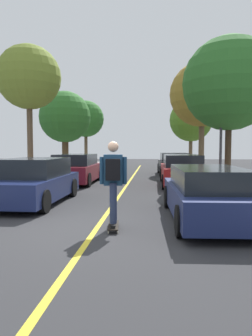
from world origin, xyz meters
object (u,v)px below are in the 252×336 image
Objects in this scene: parked_car_right_near at (182,170)px; street_tree_left_far at (86,119)px; parked_car_right_far at (174,164)px; skateboard at (113,225)px; streetlamp at (221,115)px; skateboarder at (113,178)px; parked_car_left_nearest at (34,182)px; parked_car_left_near at (76,169)px; street_tree_right_far at (191,120)px; street_tree_right_near at (202,95)px; street_tree_left_nearest at (29,78)px; parked_car_right_nearest at (208,194)px; street_tree_left_near at (65,117)px; street_tree_right_nearest at (229,84)px.

parked_car_right_near is 15.22m from street_tree_left_far.
parked_car_right_far is 4.77× the size of skateboard.
skateboard is at bearing -115.57° from streetlamp.
streetlamp is 9.32m from skateboarder.
street_tree_left_far is at bearing 96.88° from parked_car_left_nearest.
streetlamp is 9.58m from skateboard.
street_tree_right_far is (7.25, 15.19, 3.57)m from parked_car_left_near.
streetlamp is (-0.43, -8.82, -2.34)m from street_tree_right_near.
skateboarder is at bearing -58.48° from street_tree_left_nearest.
parked_car_right_nearest is 0.79× the size of street_tree_left_far.
street_tree_left_near is at bearing -164.75° from street_tree_right_near.
street_tree_right_nearest is at bearing 0.52° from parked_car_left_near.
street_tree_left_nearest is (-2.18, 5.26, 4.38)m from parked_car_left_nearest.
street_tree_right_nearest is 0.87× the size of street_tree_right_near.
parked_car_right_nearest is 2.47m from skateboard.
street_tree_left_nearest is (-7.25, -5.51, 4.38)m from parked_car_right_far.
skateboard is (-2.16, -13.78, -0.60)m from parked_car_right_far.
streetlamp is (9.00, -6.25, -0.56)m from street_tree_left_near.
skateboard is 0.48× the size of skateboarder.
street_tree_right_near is 18.37m from skateboard.
parked_car_right_nearest is at bearing -97.78° from street_tree_right_near.
street_tree_right_near is (0.00, 8.39, 0.86)m from street_tree_right_nearest.
skateboard is (2.91, -3.01, -0.59)m from parked_car_left_nearest.
streetlamp reaches higher than skateboarder.
street_tree_right_near is at bearing -23.39° from street_tree_left_far.
skateboard is at bearing -104.33° from street_tree_right_near.
street_tree_left_near is at bearing 110.33° from parked_car_left_near.
parked_car_left_near is (-0.00, 5.53, 0.01)m from parked_car_left_nearest.
street_tree_right_far is at bearing 58.62° from street_tree_left_nearest.
street_tree_right_near is at bearing 82.22° from parked_car_right_nearest.
street_tree_left_far is at bearing 119.29° from parked_car_right_near.
parked_car_left_nearest reaches higher than parked_car_right_far.
parked_car_right_near is at bearing 75.16° from skateboard.
street_tree_left_near is at bearing 100.81° from parked_car_left_nearest.
streetlamp is at bearing -92.79° from street_tree_right_near.
streetlamp is (9.00, -12.90, -1.01)m from street_tree_left_far.
parked_car_right_nearest is at bearing -44.89° from street_tree_left_nearest.
street_tree_left_nearest reaches higher than parked_car_left_nearest.
street_tree_left_far reaches higher than skateboarder.
streetlamp is at bearing -34.79° from street_tree_left_near.
parked_car_left_near is at bearing 176.92° from streetlamp.
street_tree_right_far is (2.18, 15.58, 3.55)m from parked_car_right_near.
parked_car_right_near is at bearing -103.85° from street_tree_right_near.
parked_car_left_near is at bearing -69.67° from street_tree_left_near.
street_tree_left_near is 1.01× the size of streetlamp.
streetlamp is at bearing -0.62° from street_tree_left_nearest.
skateboarder is at bearing -71.24° from parked_car_left_near.
parked_car_right_far is 13.98m from skateboarder.
parked_car_left_near is 9.05m from parked_car_right_nearest.
street_tree_left_near is at bearing 145.21° from streetlamp.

